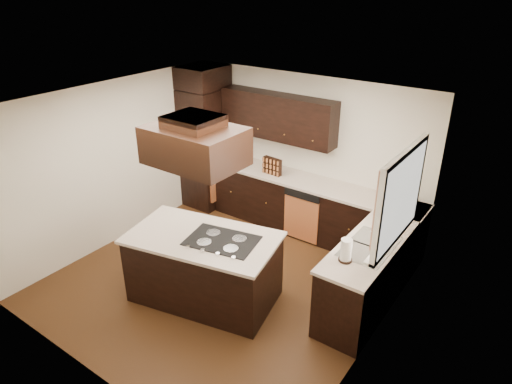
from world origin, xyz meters
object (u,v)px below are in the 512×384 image
(oven_column, at_px, (206,148))
(range_hood, at_px, (195,146))
(island, at_px, (204,269))
(spice_rack, at_px, (272,166))

(oven_column, bearing_deg, range_hood, -50.26)
(island, bearing_deg, oven_column, 117.76)
(island, bearing_deg, spice_rack, 87.80)
(range_hood, xyz_separation_m, spice_rack, (-0.46, 2.25, -1.10))
(oven_column, bearing_deg, spice_rack, -0.27)
(island, relative_size, range_hood, 1.71)
(island, height_order, range_hood, range_hood)
(range_hood, bearing_deg, oven_column, 129.74)
(range_hood, bearing_deg, island, 124.62)
(oven_column, height_order, spice_rack, oven_column)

